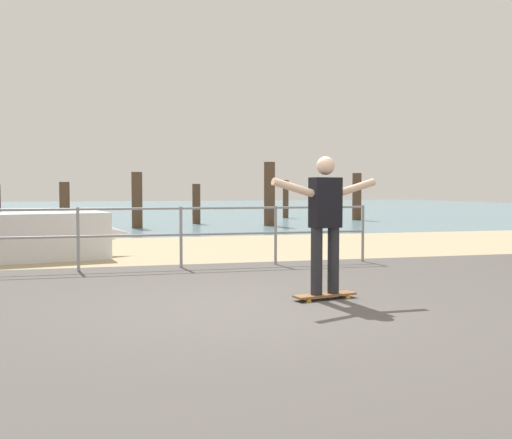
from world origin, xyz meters
The scene contains 12 objects.
ground_plane centered at (0.00, -1.00, 0.00)m, with size 24.00×10.00×0.04m, color #514C49.
beach_strip centered at (0.00, 7.00, 0.00)m, with size 24.00×6.00×0.04m, color tan.
sea_surface centered at (0.00, 35.00, 0.00)m, with size 72.00×50.00×0.04m, color slate.
railing_fence centered at (-2.98, 3.60, 0.70)m, with size 11.69×0.05×1.05m.
skateboard centered at (0.79, 0.25, 0.07)m, with size 0.82×0.36×0.08m.
skateboarder centered at (0.79, 0.25, 1.02)m, with size 1.43×0.39×1.65m.
groyne_post_1 centered at (-2.89, 14.27, 0.79)m, with size 0.33×0.33×1.57m, color #513826.
groyne_post_2 centered at (-0.54, 14.23, 0.96)m, with size 0.36×0.36×1.92m, color #513826.
groyne_post_3 centered at (1.80, 16.21, 0.77)m, with size 0.30×0.30×1.54m, color #513826.
groyne_post_4 centered at (4.15, 14.30, 1.16)m, with size 0.40×0.40×2.31m, color #513826.
groyne_post_5 centered at (6.49, 19.76, 0.87)m, with size 0.26×0.26×1.75m, color #513826.
groyne_post_6 centered at (8.84, 17.15, 1.01)m, with size 0.38×0.38×2.02m, color #513826.
Camera 1 is at (-1.85, -6.49, 1.35)m, focal length 42.25 mm.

